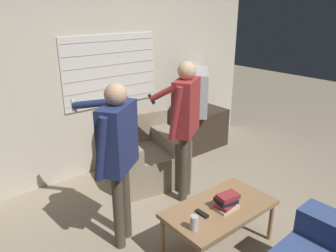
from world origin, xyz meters
TOP-DOWN VIEW (x-y plane):
  - ground_plane at (0.00, 0.00)m, footprint 16.00×16.00m
  - wall_back at (0.00, 2.03)m, footprint 5.20×0.08m
  - armchair_beige at (0.20, 1.41)m, footprint 1.03×1.04m
  - coffee_table at (-0.03, -0.12)m, footprint 1.01×0.56m
  - tv_stand at (1.47, 1.69)m, footprint 0.82×0.51m
  - tv at (1.47, 1.69)m, footprint 0.73×0.75m
  - person_left_standing at (-0.68, 0.52)m, footprint 0.53×0.83m
  - person_right_standing at (0.30, 0.73)m, footprint 0.52×0.78m
  - book_stack at (-0.01, -0.17)m, footprint 0.22×0.18m
  - soda_can at (-0.43, -0.20)m, footprint 0.07×0.07m
  - spare_remote at (-0.24, -0.10)m, footprint 0.04×0.13m
  - floor_fan at (0.80, 1.54)m, footprint 0.26×0.20m

SIDE VIEW (x-z plane):
  - ground_plane at x=0.00m, z-range 0.00..0.00m
  - floor_fan at x=0.80m, z-range -0.02..0.31m
  - tv_stand at x=1.47m, z-range 0.00..0.60m
  - armchair_beige at x=0.20m, z-range -0.08..0.73m
  - coffee_table at x=-0.03m, z-range 0.18..0.62m
  - spare_remote at x=-0.24m, z-range 0.44..0.46m
  - soda_can at x=-0.43m, z-range 0.44..0.56m
  - book_stack at x=-0.01m, z-range 0.44..0.58m
  - tv at x=1.47m, z-range 0.60..1.22m
  - person_left_standing at x=-0.68m, z-range 0.21..1.75m
  - person_right_standing at x=0.30m, z-range 0.21..1.81m
  - wall_back at x=0.00m, z-range 0.00..2.55m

